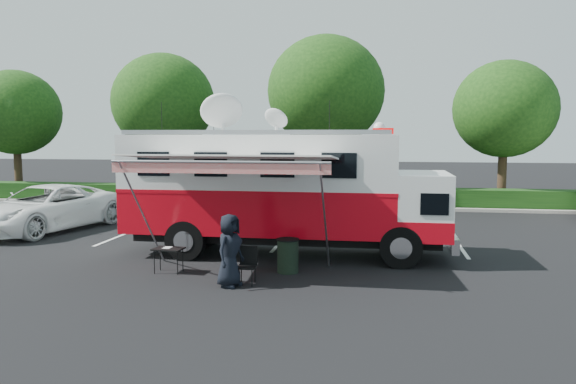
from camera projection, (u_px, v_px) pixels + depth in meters
name	position (u px, v px, depth m)	size (l,w,h in m)	color
ground_plane	(285.00, 255.00, 17.30)	(120.00, 120.00, 0.00)	black
back_border	(347.00, 109.00, 29.27)	(60.00, 6.14, 8.87)	#9E998E
stall_lines	(285.00, 237.00, 20.32)	(24.12, 5.50, 0.01)	silver
command_truck	(283.00, 190.00, 17.10)	(9.85, 2.71, 4.73)	black
awning	(230.00, 160.00, 14.38)	(5.38, 2.77, 3.25)	white
white_suv	(46.00, 231.00, 21.64)	(2.91, 6.31, 1.75)	white
person	(230.00, 286.00, 13.72)	(0.87, 0.57, 1.79)	black
folding_table	(168.00, 250.00, 15.04)	(0.83, 0.61, 0.67)	black
folding_chair	(248.00, 262.00, 13.94)	(0.46, 0.48, 0.93)	black
trash_bin	(288.00, 255.00, 15.06)	(0.62, 0.62, 0.92)	black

